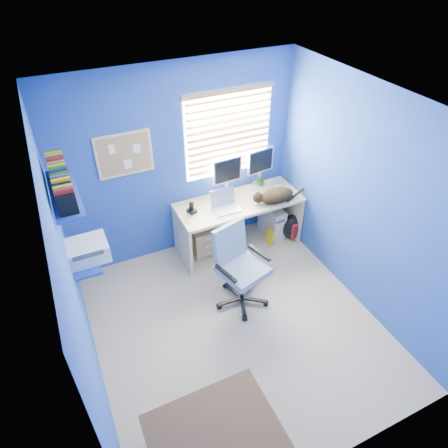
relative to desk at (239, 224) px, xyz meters
name	(u,v)px	position (x,y,z in m)	size (l,w,h in m)	color
floor	(236,326)	(-0.65, -1.26, -0.37)	(3.00, 3.20, 0.00)	tan
ceiling	(243,113)	(-0.65, -1.26, 2.13)	(3.00, 3.20, 0.00)	white
wall_back	(180,165)	(-0.65, 0.34, 0.88)	(3.00, 0.01, 2.50)	#2347A1
wall_front	(350,383)	(-0.65, -2.86, 0.88)	(3.00, 0.01, 2.50)	#2347A1
wall_left	(74,291)	(-2.15, -1.26, 0.88)	(0.01, 3.20, 2.50)	#2347A1
wall_right	(364,203)	(0.85, -1.26, 0.88)	(0.01, 3.20, 2.50)	#2347A1
desk	(239,224)	(0.00, 0.00, 0.00)	(1.66, 0.65, 0.74)	tan
laptop	(226,202)	(-0.23, -0.10, 0.48)	(0.33, 0.26, 0.22)	silver
monitor_left	(227,177)	(-0.08, 0.22, 0.64)	(0.40, 0.12, 0.54)	silver
monitor_right	(260,167)	(0.43, 0.26, 0.64)	(0.40, 0.12, 0.54)	silver
phone	(192,207)	(-0.65, 0.03, 0.45)	(0.09, 0.11, 0.17)	black
mug	(260,183)	(0.43, 0.21, 0.42)	(0.10, 0.09, 0.10)	#186213
cd_spindle	(277,184)	(0.64, 0.11, 0.41)	(0.13, 0.13, 0.07)	silver
cat	(277,195)	(0.44, -0.20, 0.46)	(0.48, 0.25, 0.17)	black
tower_pc	(272,220)	(0.56, 0.04, -0.14)	(0.19, 0.44, 0.45)	beige
drawer_boxes	(205,240)	(-0.47, 0.07, -0.17)	(0.35, 0.28, 0.41)	tan
yellow_book	(270,237)	(0.42, -0.16, -0.25)	(0.03, 0.17, 0.24)	yellow
backpack	(293,226)	(0.78, -0.17, -0.18)	(0.33, 0.25, 0.39)	black
bed_corner	(214,444)	(-1.44, -2.42, -0.14)	(0.98, 0.69, 0.47)	#452B1F
office_chair	(239,276)	(-0.44, -0.90, 0.01)	(0.72, 0.72, 1.01)	black
window_blinds	(229,134)	(0.00, 0.31, 1.18)	(1.15, 0.05, 1.10)	white
corkboard	(125,155)	(-1.30, 0.33, 1.18)	(0.64, 0.02, 0.52)	tan
wall_shelves	(74,218)	(-2.01, -0.51, 1.06)	(0.42, 0.90, 1.05)	#1F3AA9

